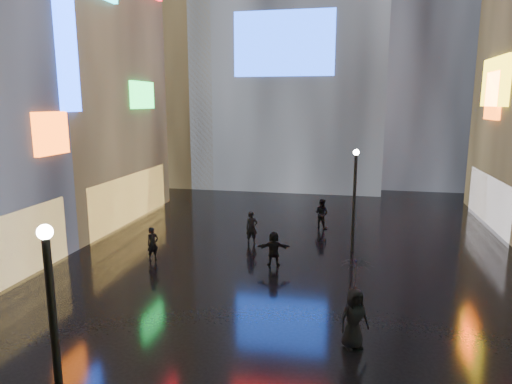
# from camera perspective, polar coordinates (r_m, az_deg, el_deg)

# --- Properties ---
(ground) EXTENTS (140.00, 140.00, 0.00)m
(ground) POSITION_cam_1_polar(r_m,az_deg,el_deg) (21.62, 4.42, -9.04)
(ground) COLOR black
(ground) RESTS_ON ground
(building_left_far) EXTENTS (10.28, 12.00, 22.00)m
(building_left_far) POSITION_cam_1_polar(r_m,az_deg,el_deg) (32.23, -24.38, 16.48)
(building_left_far) COLOR black
(building_left_far) RESTS_ON ground
(tower_flank_left) EXTENTS (10.00, 10.00, 26.00)m
(tower_flank_left) POSITION_cam_1_polar(r_m,az_deg,el_deg) (45.61, -10.00, 17.96)
(tower_flank_left) COLOR black
(tower_flank_left) RESTS_ON ground
(lamp_near) EXTENTS (0.30, 0.30, 5.20)m
(lamp_near) POSITION_cam_1_polar(r_m,az_deg,el_deg) (10.19, -23.89, -16.05)
(lamp_near) COLOR black
(lamp_near) RESTS_ON ground
(lamp_far) EXTENTS (0.30, 0.30, 5.20)m
(lamp_far) POSITION_cam_1_polar(r_m,az_deg,el_deg) (23.19, 12.21, -0.31)
(lamp_far) COLOR black
(lamp_far) RESTS_ON ground
(pedestrian_4) EXTENTS (1.11, 0.97, 1.91)m
(pedestrian_4) POSITION_cam_1_polar(r_m,az_deg,el_deg) (14.77, 12.16, -15.19)
(pedestrian_4) COLOR black
(pedestrian_4) RESTS_ON ground
(pedestrian_5) EXTENTS (1.58, 0.74, 1.64)m
(pedestrian_5) POSITION_cam_1_polar(r_m,az_deg,el_deg) (21.16, 2.23, -7.12)
(pedestrian_5) COLOR black
(pedestrian_5) RESTS_ON ground
(pedestrian_6) EXTENTS (0.76, 0.66, 1.74)m
(pedestrian_6) POSITION_cam_1_polar(r_m,az_deg,el_deg) (24.36, -0.55, -4.52)
(pedestrian_6) COLOR black
(pedestrian_6) RESTS_ON ground
(pedestrian_7) EXTENTS (1.08, 1.00, 1.77)m
(pedestrian_7) POSITION_cam_1_polar(r_m,az_deg,el_deg) (27.72, 8.20, -2.67)
(pedestrian_7) COLOR black
(pedestrian_7) RESTS_ON ground
(umbrella_2) EXTENTS (1.46, 1.46, 0.94)m
(umbrella_2) POSITION_cam_1_polar(r_m,az_deg,el_deg) (14.20, 12.39, -10.03)
(umbrella_2) COLOR black
(umbrella_2) RESTS_ON pedestrian_4
(pedestrian_8) EXTENTS (0.66, 0.70, 1.61)m
(pedestrian_8) POSITION_cam_1_polar(r_m,az_deg,el_deg) (22.47, -12.78, -6.34)
(pedestrian_8) COLOR black
(pedestrian_8) RESTS_ON ground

